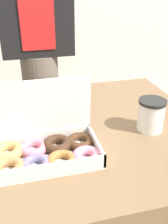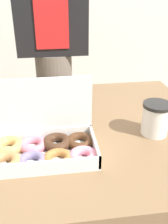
{
  "view_description": "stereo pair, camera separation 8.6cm",
  "coord_description": "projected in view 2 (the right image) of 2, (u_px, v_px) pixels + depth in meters",
  "views": [
    {
      "loc": [
        -0.19,
        -0.86,
        1.28
      ],
      "look_at": [
        0.0,
        -0.12,
        0.88
      ],
      "focal_mm": 42.0,
      "sensor_mm": 36.0,
      "label": 1
    },
    {
      "loc": [
        -0.1,
        -0.87,
        1.28
      ],
      "look_at": [
        0.0,
        -0.12,
        0.88
      ],
      "focal_mm": 42.0,
      "sensor_mm": 36.0,
      "label": 2
    }
  ],
  "objects": [
    {
      "name": "donut_box",
      "position": [
        44.0,
        146.0,
        0.85
      ],
      "size": [
        0.37,
        0.22,
        0.24
      ],
      "color": "white",
      "rests_on": "table"
    },
    {
      "name": "person_customer",
      "position": [
        53.0,
        50.0,
        1.47
      ],
      "size": [
        0.38,
        0.21,
        1.66
      ],
      "color": "#665B51",
      "rests_on": "ground_plane"
    },
    {
      "name": "coffee_cup",
      "position": [
        156.0,
        119.0,
        0.95
      ],
      "size": [
        0.1,
        0.1,
        0.12
      ],
      "color": "white",
      "rests_on": "table"
    },
    {
      "name": "table",
      "position": [
        80.0,
        198.0,
        1.2
      ],
      "size": [
        1.02,
        0.88,
        0.75
      ],
      "color": "brown",
      "rests_on": "ground_plane"
    }
  ]
}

